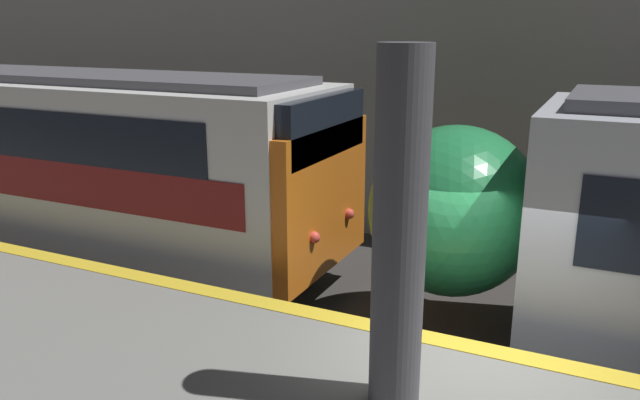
% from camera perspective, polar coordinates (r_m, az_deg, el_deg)
% --- Properties ---
extents(station_rear_barrier, '(50.00, 0.15, 5.35)m').
position_cam_1_polar(station_rear_barrier, '(12.58, 20.61, 6.48)').
color(station_rear_barrier, '#9E998E').
rests_on(station_rear_barrier, ground).
extents(support_pillar_near, '(0.47, 0.47, 3.26)m').
position_cam_1_polar(support_pillar_near, '(5.46, 7.26, -3.24)').
color(support_pillar_near, '#47474C').
rests_on(support_pillar_near, platform).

